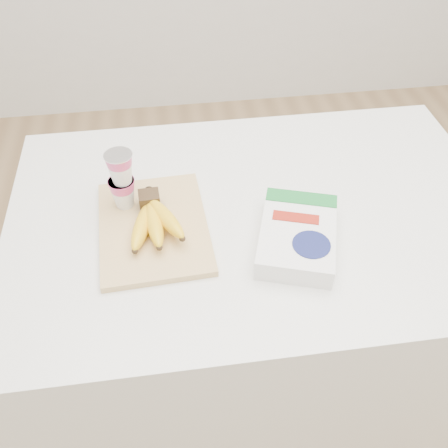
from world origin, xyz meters
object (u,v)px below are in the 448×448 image
bananas (154,220)px  yogurt_stack (121,179)px  cutting_board (154,227)px  cereal_box (297,235)px  table (251,318)px

bananas → yogurt_stack: bearing=126.5°
cutting_board → yogurt_stack: yogurt_stack is taller
cutting_board → cereal_box: cereal_box is taller
table → bananas: 0.55m
cutting_board → yogurt_stack: (-0.06, 0.08, 0.09)m
cereal_box → cutting_board: bearing=-177.9°
table → bananas: bananas is taller
table → cereal_box: size_ratio=4.30×
yogurt_stack → cereal_box: 0.42m
table → yogurt_stack: (-0.31, 0.04, 0.54)m
cutting_board → bananas: 0.03m
bananas → yogurt_stack: 0.12m
table → cereal_box: (0.06, -0.12, 0.47)m
table → bananas: bearing=-170.3°
bananas → yogurt_stack: size_ratio=1.27×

